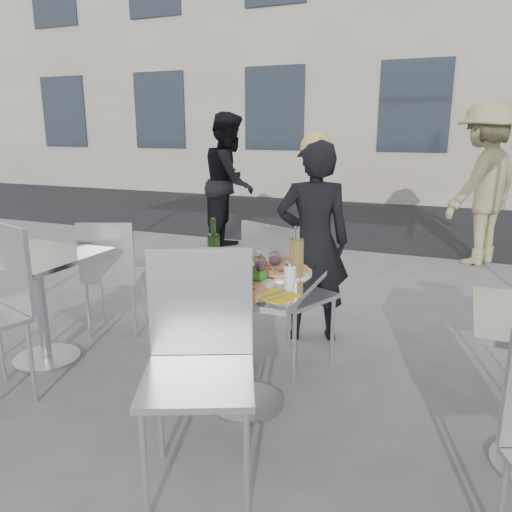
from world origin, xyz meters
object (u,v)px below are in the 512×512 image
at_px(wineglass_red_b, 275,260).
at_px(salad_plate, 254,275).
at_px(pedestrian_a, 230,182).
at_px(side_chair_lfar, 111,268).
at_px(pizza_far, 282,270).
at_px(wine_bottle, 214,249).
at_px(sugar_shaker, 290,272).
at_px(wineglass_white_a, 231,256).
at_px(chair_far, 281,285).
at_px(chair_near, 199,349).
at_px(napkin_right, 276,296).
at_px(napkin_left, 184,284).
at_px(main_table, 246,317).
at_px(pizza_near, 235,289).
at_px(wineglass_red_a, 261,264).
at_px(pedestrian_b, 483,185).
at_px(woman_diner, 313,243).
at_px(wineglass_white_b, 256,256).
at_px(side_table_left, 39,285).
at_px(carafe, 296,257).

bearing_deg(wineglass_red_b, salad_plate, -133.08).
bearing_deg(pedestrian_a, salad_plate, -165.52).
height_order(side_chair_lfar, pizza_far, side_chair_lfar).
distance_m(wine_bottle, sugar_shaker, 0.52).
bearing_deg(wineglass_white_a, chair_far, 69.42).
distance_m(chair_near, side_chair_lfar, 1.82).
xyz_separation_m(pizza_far, wineglass_white_a, (-0.25, -0.15, 0.09)).
height_order(sugar_shaker, wineglass_red_b, wineglass_red_b).
bearing_deg(napkin_right, chair_far, 127.76).
distance_m(chair_near, napkin_left, 0.53).
relative_size(main_table, wineglass_red_b, 4.76).
bearing_deg(main_table, napkin_left, -144.03).
bearing_deg(pedestrian_a, pizza_near, -167.03).
xyz_separation_m(chair_far, pizza_far, (0.09, -0.26, 0.18)).
height_order(wineglass_red_a, napkin_right, wineglass_red_a).
xyz_separation_m(chair_near, salad_plate, (0.01, 0.60, 0.17)).
bearing_deg(napkin_right, pedestrian_b, 96.75).
relative_size(woman_diner, sugar_shaker, 13.83).
bearing_deg(chair_far, wineglass_white_a, 92.37).
relative_size(sugar_shaker, wineglass_white_b, 0.68).
distance_m(side_table_left, woman_diner, 1.91).
bearing_deg(pedestrian_b, pizza_far, 13.15).
distance_m(side_chair_lfar, woman_diner, 1.53).
distance_m(pizza_near, wineglass_red_a, 0.20).
distance_m(woman_diner, napkin_left, 1.31).
relative_size(side_chair_lfar, pedestrian_a, 0.51).
relative_size(pizza_near, wineglass_red_a, 2.02).
bearing_deg(carafe, wineglass_red_a, -127.83).
bearing_deg(wineglass_white_b, wineglass_white_a, -161.05).
bearing_deg(salad_plate, chair_far, 91.80).
height_order(pedestrian_a, pizza_near, pedestrian_a).
bearing_deg(napkin_right, pizza_far, 126.44).
bearing_deg(wineglass_white_a, main_table, -28.14).
bearing_deg(wine_bottle, wineglass_red_b, -11.59).
bearing_deg(napkin_right, main_table, 163.16).
xyz_separation_m(main_table, salad_plate, (0.06, -0.01, 0.25)).
height_order(pedestrian_b, salad_plate, pedestrian_b).
height_order(chair_far, woman_diner, woman_diner).
bearing_deg(carafe, wineglass_white_b, -171.97).
relative_size(wineglass_white_a, wineglass_white_b, 1.00).
xyz_separation_m(pedestrian_a, wineglass_white_a, (1.64, -3.45, -0.02)).
relative_size(side_table_left, carafe, 2.59).
relative_size(woman_diner, napkin_right, 6.39).
height_order(pizza_far, salad_plate, salad_plate).
distance_m(pizza_near, sugar_shaker, 0.33).
bearing_deg(woman_diner, side_table_left, 10.78).
relative_size(pizza_near, wineglass_red_b, 2.02).
xyz_separation_m(pedestrian_b, pizza_near, (-1.23, -4.13, -0.17)).
xyz_separation_m(pizza_near, pizza_far, (0.10, 0.41, 0.01)).
bearing_deg(carafe, wineglass_white_a, -167.74).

